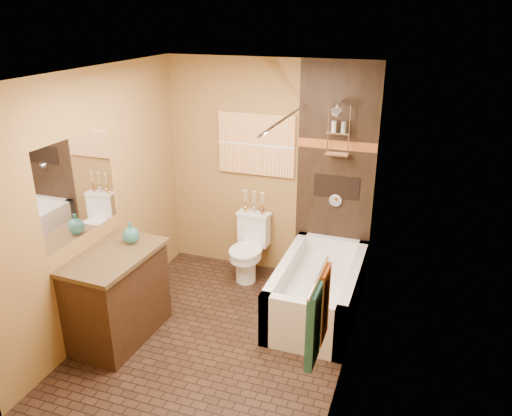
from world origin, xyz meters
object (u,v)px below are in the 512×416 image
at_px(sunset_painting, 256,144).
at_px(vanity, 116,295).
at_px(bathtub, 318,293).
at_px(toilet, 249,247).

xyz_separation_m(sunset_painting, vanity, (-0.79, -1.75, -1.10)).
relative_size(sunset_painting, bathtub, 0.60).
bearing_deg(sunset_painting, bathtub, -37.90).
distance_m(sunset_painting, vanity, 2.22).
relative_size(bathtub, vanity, 1.46).
xyz_separation_m(bathtub, toilet, (-0.93, 0.47, 0.16)).
bearing_deg(toilet, vanity, -113.38).
height_order(sunset_painting, vanity, sunset_painting).
height_order(sunset_painting, bathtub, sunset_painting).
xyz_separation_m(sunset_painting, toilet, (0.00, -0.25, -1.17)).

